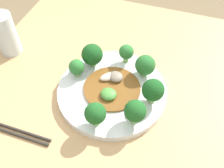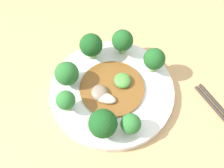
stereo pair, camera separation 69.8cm
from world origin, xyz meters
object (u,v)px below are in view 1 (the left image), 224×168
(broccoli_east, at_px, (95,114))
(broccoli_north, at_px, (153,90))
(plate, at_px, (112,91))
(broccoli_northwest, at_px, (145,65))
(broccoli_southwest, at_px, (92,55))
(drinking_glass, at_px, (6,34))
(broccoli_west, at_px, (126,52))
(broccoli_south, at_px, (77,67))
(stirfry_center, at_px, (112,86))
(broccoli_northeast, at_px, (135,111))
(chopsticks, at_px, (6,129))

(broccoli_east, distance_m, broccoli_north, 0.15)
(plate, bearing_deg, broccoli_northwest, 139.92)
(broccoli_east, bearing_deg, broccoli_north, 134.89)
(broccoli_east, relative_size, broccoli_north, 0.95)
(broccoli_southwest, height_order, drinking_glass, drinking_glass)
(broccoli_west, distance_m, drinking_glass, 0.36)
(broccoli_northwest, height_order, broccoli_south, broccoli_northwest)
(broccoli_southwest, height_order, broccoli_east, broccoli_southwest)
(broccoli_south, relative_size, stirfry_center, 0.34)
(broccoli_northeast, bearing_deg, chopsticks, -68.80)
(drinking_glass, distance_m, chopsticks, 0.29)
(broccoli_northeast, bearing_deg, broccoli_east, -67.23)
(broccoli_east, relative_size, broccoli_west, 1.16)
(broccoli_east, distance_m, broccoli_northwest, 0.20)
(broccoli_northeast, height_order, broccoli_northwest, broccoli_northeast)
(broccoli_northwest, height_order, broccoli_north, broccoli_north)
(broccoli_east, bearing_deg, drinking_glass, -116.08)
(broccoli_north, distance_m, broccoli_south, 0.21)
(broccoli_north, bearing_deg, broccoli_northeast, -18.56)
(plate, bearing_deg, drinking_glass, -99.48)
(broccoli_northeast, height_order, broccoli_southwest, same)
(broccoli_southwest, bearing_deg, broccoli_west, 116.25)
(chopsticks, bearing_deg, broccoli_southwest, 153.95)
(broccoli_southwest, height_order, broccoli_northwest, broccoli_southwest)
(chopsticks, bearing_deg, stirfry_center, 133.19)
(stirfry_center, distance_m, drinking_glass, 0.35)
(broccoli_southwest, bearing_deg, plate, 50.17)
(stirfry_center, bearing_deg, broccoli_west, 176.61)
(broccoli_west, bearing_deg, broccoli_south, -50.08)
(broccoli_south, bearing_deg, drinking_glass, -99.62)
(plate, relative_size, broccoli_south, 5.62)
(broccoli_east, xyz_separation_m, drinking_glass, (-0.17, -0.35, 0.01))
(broccoli_southwest, bearing_deg, broccoli_north, 69.12)
(broccoli_northwest, xyz_separation_m, broccoli_south, (0.06, -0.17, -0.01))
(plate, height_order, broccoli_north, broccoli_north)
(broccoli_west, xyz_separation_m, broccoli_south, (0.09, -0.11, -0.01))
(broccoli_north, bearing_deg, broccoli_west, -138.06)
(broccoli_northwest, xyz_separation_m, broccoli_north, (0.08, 0.04, 0.01))
(broccoli_east, distance_m, stirfry_center, 0.12)
(plate, bearing_deg, chopsticks, -47.60)
(broccoli_east, height_order, broccoli_south, broccoli_east)
(plate, bearing_deg, stirfry_center, -151.37)
(plate, xyz_separation_m, stirfry_center, (-0.00, -0.00, 0.02))
(drinking_glass, bearing_deg, broccoli_north, 82.22)
(broccoli_east, bearing_deg, chopsticks, -69.45)
(broccoli_west, relative_size, broccoli_north, 0.82)
(broccoli_southwest, distance_m, broccoli_northwest, 0.15)
(broccoli_northeast, relative_size, chopsticks, 0.29)
(broccoli_northwest, relative_size, broccoli_south, 1.22)
(broccoli_west, bearing_deg, broccoli_northeast, 22.69)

